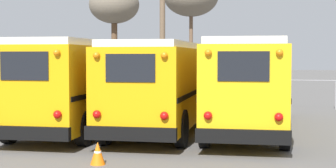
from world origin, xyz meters
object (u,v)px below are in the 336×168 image
Objects in this scene: bare_tree_0 at (114,6)px; traffic_cone at (98,153)px; school_bus_1 at (167,82)px; school_bus_2 at (248,81)px; utility_pole at (162,34)px; school_bus_0 at (91,80)px.

bare_tree_0 reaches higher than traffic_cone.
traffic_cone is at bearing -94.58° from school_bus_1.
school_bus_2 is at bearing 63.81° from traffic_cone.
traffic_cone is at bearing -83.89° from utility_pole.
school_bus_1 reaches higher than traffic_cone.
school_bus_0 and school_bus_2 have the same top height.
bare_tree_0 is at bearing 121.04° from school_bus_2.
school_bus_0 is at bearing -178.88° from school_bus_1.
school_bus_2 is at bearing -65.16° from utility_pole.
utility_pole is 1.03× the size of bare_tree_0.
utility_pole is 6.39m from bare_tree_0.
utility_pole is 18.62m from traffic_cone.
school_bus_0 is 12.04m from utility_pole.
school_bus_1 is 17.96m from bare_tree_0.
school_bus_1 is at bearing -78.23° from utility_pole.
school_bus_0 reaches higher than traffic_cone.
school_bus_0 is at bearing -91.76° from utility_pole.
utility_pole is at bearing 101.77° from school_bus_1.
school_bus_2 reaches higher than traffic_cone.
school_bus_2 is 1.48× the size of bare_tree_0.
utility_pole is (-2.45, 11.78, 2.24)m from school_bus_1.
school_bus_1 is 12.24m from utility_pole.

